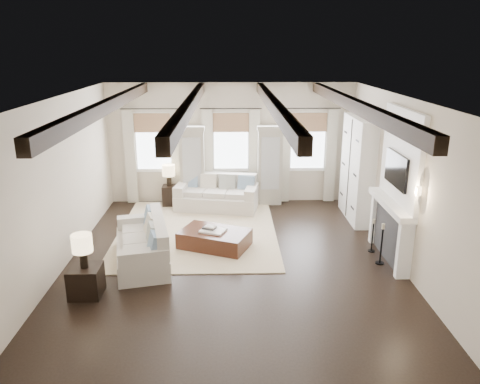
{
  "coord_description": "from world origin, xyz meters",
  "views": [
    {
      "loc": [
        -0.06,
        -8.52,
        4.1
      ],
      "look_at": [
        0.17,
        0.88,
        1.15
      ],
      "focal_mm": 35.0,
      "sensor_mm": 36.0,
      "label": 1
    }
  ],
  "objects_px": {
    "sofa_back": "(217,195)",
    "side_table_back": "(170,196)",
    "side_table_front": "(86,281)",
    "ottoman": "(215,239)",
    "sofa_left": "(145,245)"
  },
  "relations": [
    {
      "from": "sofa_back",
      "to": "side_table_front",
      "type": "distance_m",
      "value": 4.91
    },
    {
      "from": "sofa_back",
      "to": "sofa_left",
      "type": "height_order",
      "value": "sofa_back"
    },
    {
      "from": "sofa_left",
      "to": "side_table_front",
      "type": "distance_m",
      "value": 1.5
    },
    {
      "from": "sofa_back",
      "to": "ottoman",
      "type": "height_order",
      "value": "sofa_back"
    },
    {
      "from": "sofa_back",
      "to": "side_table_front",
      "type": "xyz_separation_m",
      "value": [
        -2.14,
        -4.42,
        -0.1
      ]
    },
    {
      "from": "side_table_front",
      "to": "sofa_left",
      "type": "bearing_deg",
      "value": 58.48
    },
    {
      "from": "side_table_front",
      "to": "side_table_back",
      "type": "bearing_deg",
      "value": 79.51
    },
    {
      "from": "sofa_left",
      "to": "side_table_front",
      "type": "bearing_deg",
      "value": -121.52
    },
    {
      "from": "sofa_left",
      "to": "side_table_front",
      "type": "xyz_separation_m",
      "value": [
        -0.78,
        -1.28,
        -0.09
      ]
    },
    {
      "from": "sofa_left",
      "to": "side_table_back",
      "type": "relative_size",
      "value": 4.02
    },
    {
      "from": "side_table_front",
      "to": "side_table_back",
      "type": "relative_size",
      "value": 0.95
    },
    {
      "from": "sofa_back",
      "to": "side_table_back",
      "type": "distance_m",
      "value": 1.3
    },
    {
      "from": "ottoman",
      "to": "sofa_left",
      "type": "bearing_deg",
      "value": -131.06
    },
    {
      "from": "sofa_back",
      "to": "ottoman",
      "type": "relative_size",
      "value": 1.59
    },
    {
      "from": "sofa_left",
      "to": "side_table_front",
      "type": "height_order",
      "value": "sofa_left"
    }
  ]
}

